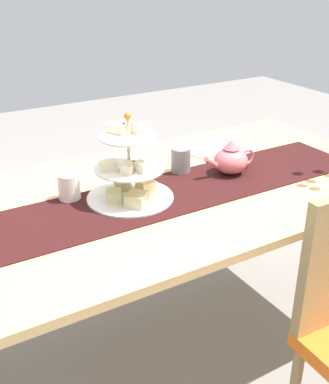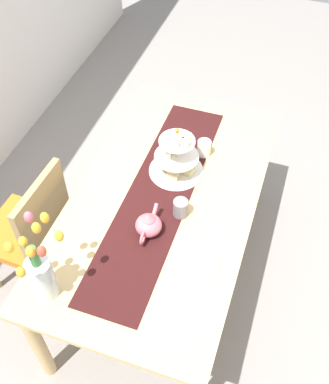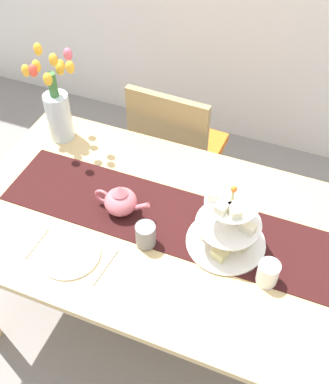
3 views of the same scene
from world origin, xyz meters
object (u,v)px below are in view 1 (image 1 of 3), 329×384
at_px(fork_left, 234,143).
at_px(mug_grey, 181,160).
at_px(teapot, 231,159).
at_px(mug_white_text, 69,187).
at_px(dining_table, 177,211).
at_px(dinner_plate_left, 208,148).
at_px(tiered_cake_stand, 130,175).
at_px(knife_left, 180,155).

xyz_separation_m(fork_left, mug_grey, (0.39, 0.15, 0.05)).
bearing_deg(teapot, mug_white_text, -9.73).
xyz_separation_m(dining_table, teapot, (-0.24, 0.00, 0.16)).
bearing_deg(mug_white_text, dinner_plate_left, -167.11).
distance_m(teapot, dinner_plate_left, 0.28).
relative_size(tiered_cake_stand, fork_left, 2.03).
distance_m(dinner_plate_left, mug_grey, 0.29).
height_order(teapot, mug_grey, teapot).
height_order(teapot, mug_white_text, teapot).
relative_size(dining_table, knife_left, 10.26).
xyz_separation_m(fork_left, knife_left, (0.29, 0.00, 0.00)).
relative_size(dining_table, teapot, 7.31).
bearing_deg(knife_left, mug_white_text, 16.10).
bearing_deg(teapot, fork_left, -130.85).
bearing_deg(dining_table, mug_grey, -127.30).
xyz_separation_m(teapot, mug_grey, (0.16, -0.11, -0.01)).
relative_size(teapot, fork_left, 1.59).
xyz_separation_m(tiered_cake_stand, knife_left, (-0.38, -0.27, -0.09)).
height_order(fork_left, mug_white_text, mug_white_text).
relative_size(teapot, knife_left, 1.40).
relative_size(knife_left, mug_grey, 1.79).
relative_size(tiered_cake_stand, mug_white_text, 3.20).
relative_size(dinner_plate_left, knife_left, 1.35).
distance_m(dining_table, knife_left, 0.34).
bearing_deg(fork_left, teapot, 49.15).
xyz_separation_m(knife_left, mug_white_text, (0.55, 0.16, 0.04)).
relative_size(mug_grey, mug_white_text, 1.00).
bearing_deg(tiered_cake_stand, mug_grey, -157.60).
height_order(fork_left, mug_grey, mug_grey).
bearing_deg(knife_left, dining_table, 55.57).
xyz_separation_m(fork_left, mug_white_text, (0.84, 0.16, 0.04)).
height_order(tiered_cake_stand, mug_grey, tiered_cake_stand).
height_order(dinner_plate_left, mug_white_text, mug_white_text).
bearing_deg(mug_white_text, dining_table, 164.18).
distance_m(fork_left, knife_left, 0.29).
distance_m(tiered_cake_stand, mug_white_text, 0.21).
bearing_deg(mug_white_text, mug_grey, -179.13).
bearing_deg(mug_white_text, teapot, 170.27).
bearing_deg(mug_grey, fork_left, -158.39).
distance_m(mug_grey, mug_white_text, 0.46).
bearing_deg(tiered_cake_stand, dining_table, -179.26).
xyz_separation_m(tiered_cake_stand, mug_grey, (-0.28, -0.11, -0.04)).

